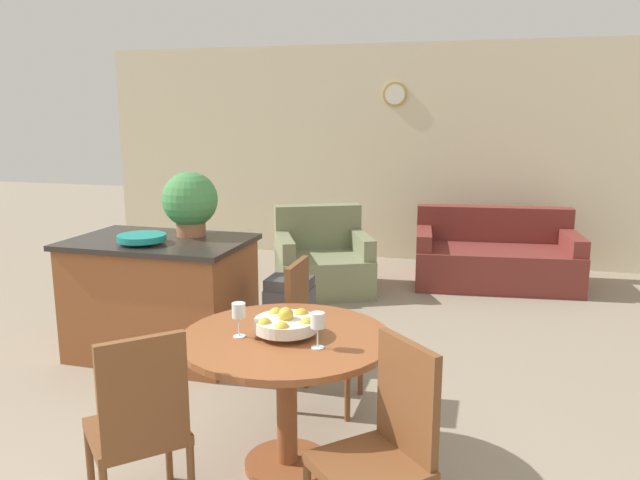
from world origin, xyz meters
TOP-DOWN VIEW (x-y plane):
  - wall_back at (-0.00, 6.05)m, footprint 8.00×0.09m
  - dining_table at (0.22, 1.03)m, footprint 1.10×1.10m
  - dining_chair_near_left at (-0.28, 0.42)m, footprint 0.59×0.59m
  - dining_chair_near_right at (0.82, 0.53)m, footprint 0.59×0.59m
  - dining_chair_far_side at (0.13, 1.81)m, footprint 0.42×0.42m
  - fruit_bowl at (0.22, 1.03)m, footprint 0.33×0.33m
  - wine_glass_left at (-0.01, 0.94)m, footprint 0.07×0.07m
  - wine_glass_right at (0.42, 0.90)m, footprint 0.07×0.07m
  - kitchen_island at (-1.25, 2.28)m, footprint 1.35×0.89m
  - teal_bowl at (-1.28, 2.10)m, footprint 0.36×0.36m
  - potted_plant at (-1.07, 2.49)m, footprint 0.43×0.43m
  - trash_bin at (-0.22, 2.36)m, footprint 0.33×0.27m
  - couch at (1.24, 5.13)m, footprint 1.83×1.17m
  - armchair at (-0.53, 4.36)m, footprint 1.25×1.24m

SIDE VIEW (x-z plane):
  - couch at x=1.24m, z-range -0.12..0.69m
  - armchair at x=-0.53m, z-range -0.14..0.73m
  - trash_bin at x=-0.22m, z-range 0.00..0.67m
  - kitchen_island at x=-1.25m, z-range 0.00..0.93m
  - dining_chair_near_left at x=-0.28m, z-range 0.04..0.98m
  - dining_chair_near_right at x=0.82m, z-range 0.04..0.98m
  - dining_chair_far_side at x=0.13m, z-range 0.04..0.98m
  - dining_table at x=0.22m, z-range 0.21..0.95m
  - fruit_bowl at x=0.22m, z-range 0.74..0.89m
  - wine_glass_left at x=-0.01m, z-range 0.79..0.97m
  - wine_glass_right at x=0.42m, z-range 0.79..0.97m
  - teal_bowl at x=-1.28m, z-range 0.93..1.00m
  - potted_plant at x=-1.07m, z-range 0.94..1.44m
  - wall_back at x=0.00m, z-range 0.00..2.70m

